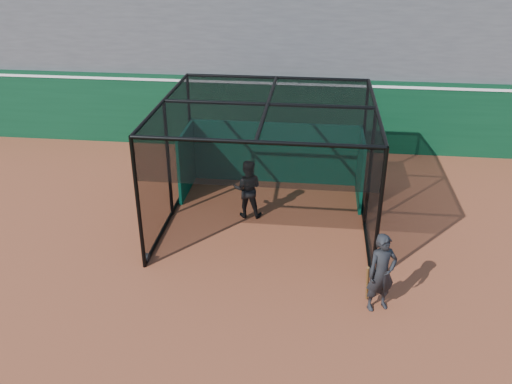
# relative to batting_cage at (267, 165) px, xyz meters

# --- Properties ---
(ground) EXTENTS (120.00, 120.00, 0.00)m
(ground) POSITION_rel_batting_cage_xyz_m (-0.70, -3.18, -1.60)
(ground) COLOR brown
(ground) RESTS_ON ground
(outfield_wall) EXTENTS (50.00, 0.50, 2.50)m
(outfield_wall) POSITION_rel_batting_cage_xyz_m (-0.70, 5.32, -0.32)
(outfield_wall) COLOR #09341C
(outfield_wall) RESTS_ON ground
(grandstand) EXTENTS (50.00, 7.85, 8.95)m
(grandstand) POSITION_rel_batting_cage_xyz_m (-0.70, 9.09, 2.87)
(grandstand) COLOR #4C4C4F
(grandstand) RESTS_ON ground
(batting_cage) EXTENTS (5.29, 5.18, 3.21)m
(batting_cage) POSITION_rel_batting_cage_xyz_m (0.00, 0.00, 0.00)
(batting_cage) COLOR black
(batting_cage) RESTS_ON ground
(batter) EXTENTS (0.80, 0.63, 1.62)m
(batter) POSITION_rel_batting_cage_xyz_m (-0.54, 0.16, -0.79)
(batter) COLOR black
(batter) RESTS_ON ground
(on_deck_player) EXTENTS (0.75, 0.64, 1.73)m
(on_deck_player) POSITION_rel_batting_cage_xyz_m (2.65, -3.45, -0.74)
(on_deck_player) COLOR black
(on_deck_player) RESTS_ON ground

